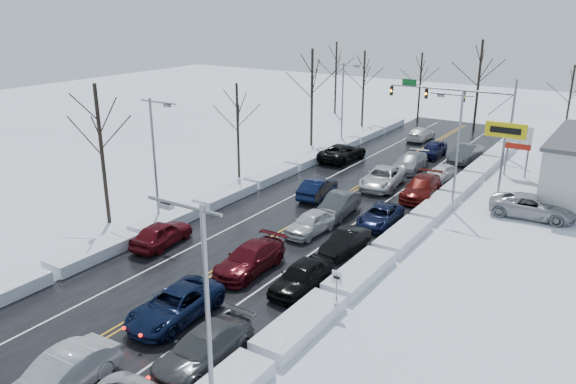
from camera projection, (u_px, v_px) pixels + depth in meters
The scene contains 40 objects.
ground at pixel (288, 229), 39.44m from camera, with size 160.00×160.00×0.00m, color white.
road_surface at pixel (302, 220), 41.02m from camera, with size 14.00×84.00×0.01m, color black.
snow_bank_left at pixel (222, 201), 44.96m from camera, with size 1.89×72.00×0.75m, color white.
snow_bank_right at pixel (400, 243), 37.09m from camera, with size 1.89×72.00×0.75m, color white.
traffic_signal_mast at pixel (463, 100), 58.11m from camera, with size 13.28×0.39×8.00m.
tires_plus_sign at pixel (505, 135), 45.10m from camera, with size 3.20×0.34×6.00m.
used_vehicles_sign at pixel (519, 141), 50.40m from camera, with size 2.20×0.22×4.65m.
speed_limit_sign at pixel (337, 284), 28.32m from camera, with size 0.55×0.09×2.35m.
streetlight_se at pixel (203, 305), 19.16m from camera, with size 3.20×0.25×9.00m.
streetlight_ne at pixel (456, 143), 41.38m from camera, with size 3.20×0.25×9.00m.
streetlight_sw at pixel (156, 152), 38.85m from camera, with size 3.20×0.25×9.00m.
streetlight_nw at pixel (344, 97), 61.07m from camera, with size 3.20×0.25×9.00m.
tree_left_b at pixel (99, 128), 38.38m from camera, with size 4.00×4.00×10.00m.
tree_left_c at pixel (237, 112), 49.31m from camera, with size 3.40×3.40×8.50m.
tree_left_d at pixel (312, 79), 60.33m from camera, with size 4.20×4.20×10.50m.
tree_left_e at pixel (364, 74), 69.87m from camera, with size 3.80×3.80×9.50m.
tree_far_a at pixel (336, 64), 78.25m from camera, with size 4.00×4.00×10.00m.
tree_far_b at pixel (421, 74), 73.06m from camera, with size 3.60×3.60×9.00m.
tree_far_c at pixel (480, 68), 66.88m from camera, with size 4.40×4.40×11.00m.
tree_far_d at pixel (572, 88), 63.46m from camera, with size 3.40×3.40×8.50m.
queued_car_2 at pixel (176, 319), 28.26m from camera, with size 2.58×5.61×1.56m, color black.
queued_car_3 at pixel (250, 271), 33.31m from camera, with size 2.23×5.49×1.59m, color #480910.
queued_car_4 at pixel (311, 233), 38.76m from camera, with size 1.83×4.56×1.55m, color silver.
queued_car_5 at pixel (338, 215), 42.00m from camera, with size 1.75×5.02×1.65m, color #393B3D.
queued_car_6 at pixel (382, 187), 48.42m from camera, with size 2.79×6.05×1.68m, color silver.
queued_car_7 at pixel (410, 170), 53.30m from camera, with size 2.21×5.45×1.58m, color gray.
queued_car_8 at pixel (433, 156), 58.05m from camera, with size 1.86×4.61×1.57m, color black.
queued_car_11 at pixel (204, 364), 24.73m from camera, with size 2.21×5.44×1.58m, color #3D3F41.
queued_car_12 at pixel (301, 289), 31.15m from camera, with size 1.91×4.75×1.62m, color black.
queued_car_13 at pixel (345, 251), 35.88m from camera, with size 1.48×4.24×1.40m, color black.
queued_car_14 at pixel (380, 224), 40.27m from camera, with size 2.21×4.79×1.33m, color black.
queued_car_15 at pixel (421, 198), 45.80m from camera, with size 2.39×5.88×1.71m, color #510D0A.
queued_car_16 at pixel (441, 180), 50.28m from camera, with size 1.65×4.09×1.39m, color silver.
queued_car_17 at pixel (465, 162), 56.08m from camera, with size 1.81×5.20×1.71m, color #3F4144.
oncoming_car_0 at pixel (317, 197), 45.85m from camera, with size 1.68×4.81×1.58m, color black.
oncoming_car_1 at pixel (342, 160), 56.59m from camera, with size 2.80×6.08×1.69m, color black.
oncoming_car_2 at pixel (420, 140), 64.94m from camera, with size 2.06×5.08×1.47m, color white.
oncoming_car_3 at pixel (162, 245), 36.86m from camera, with size 1.92×4.77×1.63m, color #550B11.
parked_car_0 at pixel (531, 217), 41.63m from camera, with size 2.79×6.06×1.68m, color #A6A8AE.
parked_car_2 at pixel (570, 180), 50.29m from camera, with size 1.79×4.45×1.52m, color black.
Camera 1 is at (19.97, -30.57, 15.12)m, focal length 35.00 mm.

